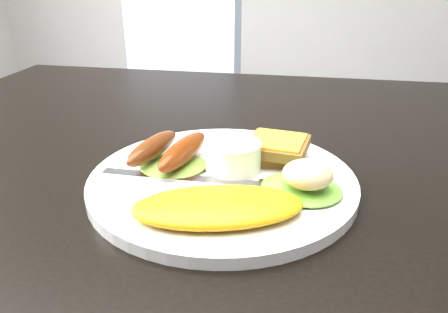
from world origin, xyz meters
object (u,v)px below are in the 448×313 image
object	(u,v)px
person	(341,89)
plate	(222,181)
dining_table	(264,156)
dining_chair	(165,134)

from	to	relation	value
person	plate	xyz separation A→B (m)	(-0.18, -0.77, 0.09)
person	plate	size ratio (longest dim) A/B	4.46
dining_table	person	size ratio (longest dim) A/B	0.90
dining_chair	plate	distance (m)	1.01
dining_table	dining_chair	bearing A→B (deg)	118.10
plate	person	bearing A→B (deg)	76.49
dining_table	person	xyz separation A→B (m)	(0.15, 0.63, -0.06)
dining_table	person	world-z (taller)	person
dining_table	person	distance (m)	0.65
dining_table	dining_chair	world-z (taller)	dining_table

